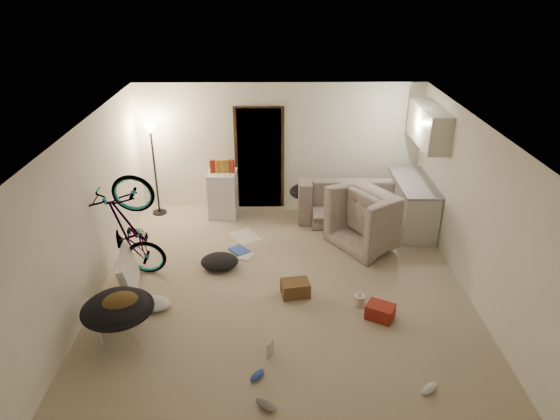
{
  "coord_description": "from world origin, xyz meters",
  "views": [
    {
      "loc": [
        -0.13,
        -6.32,
        4.36
      ],
      "look_at": [
        -0.03,
        0.6,
        1.03
      ],
      "focal_mm": 32.0,
      "sensor_mm": 36.0,
      "label": 1
    }
  ],
  "objects_px": {
    "armchair": "(378,222)",
    "mini_fridge": "(223,194)",
    "kitchen_counter": "(412,205)",
    "saucer_chair": "(119,314)",
    "bicycle": "(133,250)",
    "juicer": "(359,299)",
    "drink_case_b": "(380,312)",
    "sofa": "(352,202)",
    "tv_box": "(129,273)",
    "floor_lamp": "(153,151)",
    "drink_case_a": "(295,288)"
  },
  "relations": [
    {
      "from": "armchair",
      "to": "mini_fridge",
      "type": "height_order",
      "value": "mini_fridge"
    },
    {
      "from": "mini_fridge",
      "to": "tv_box",
      "type": "height_order",
      "value": "mini_fridge"
    },
    {
      "from": "sofa",
      "to": "drink_case_a",
      "type": "relative_size",
      "value": 5.23
    },
    {
      "from": "mini_fridge",
      "to": "drink_case_b",
      "type": "bearing_deg",
      "value": -50.22
    },
    {
      "from": "kitchen_counter",
      "to": "tv_box",
      "type": "xyz_separation_m",
      "value": [
        -4.73,
        -1.99,
        -0.15
      ]
    },
    {
      "from": "armchair",
      "to": "drink_case_b",
      "type": "bearing_deg",
      "value": 137.79
    },
    {
      "from": "kitchen_counter",
      "to": "saucer_chair",
      "type": "xyz_separation_m",
      "value": [
        -4.56,
        -3.11,
        -0.05
      ]
    },
    {
      "from": "juicer",
      "to": "armchair",
      "type": "bearing_deg",
      "value": 72.05
    },
    {
      "from": "tv_box",
      "to": "drink_case_b",
      "type": "bearing_deg",
      "value": -21.09
    },
    {
      "from": "floor_lamp",
      "to": "bicycle",
      "type": "distance_m",
      "value": 2.44
    },
    {
      "from": "armchair",
      "to": "juicer",
      "type": "distance_m",
      "value": 2.01
    },
    {
      "from": "kitchen_counter",
      "to": "drink_case_b",
      "type": "relative_size",
      "value": 4.09
    },
    {
      "from": "sofa",
      "to": "armchair",
      "type": "relative_size",
      "value": 1.81
    },
    {
      "from": "floor_lamp",
      "to": "mini_fridge",
      "type": "relative_size",
      "value": 2.01
    },
    {
      "from": "saucer_chair",
      "to": "tv_box",
      "type": "distance_m",
      "value": 1.13
    },
    {
      "from": "armchair",
      "to": "drink_case_a",
      "type": "xyz_separation_m",
      "value": [
        -1.52,
        -1.64,
        -0.27
      ]
    },
    {
      "from": "floor_lamp",
      "to": "sofa",
      "type": "distance_m",
      "value": 3.94
    },
    {
      "from": "sofa",
      "to": "saucer_chair",
      "type": "height_order",
      "value": "saucer_chair"
    },
    {
      "from": "kitchen_counter",
      "to": "saucer_chair",
      "type": "relative_size",
      "value": 1.63
    },
    {
      "from": "juicer",
      "to": "kitchen_counter",
      "type": "bearing_deg",
      "value": 61.24
    },
    {
      "from": "mini_fridge",
      "to": "drink_case_b",
      "type": "xyz_separation_m",
      "value": [
        2.45,
        -3.29,
        -0.34
      ]
    },
    {
      "from": "kitchen_counter",
      "to": "bicycle",
      "type": "bearing_deg",
      "value": -160.81
    },
    {
      "from": "mini_fridge",
      "to": "tv_box",
      "type": "distance_m",
      "value": 2.81
    },
    {
      "from": "armchair",
      "to": "drink_case_b",
      "type": "height_order",
      "value": "armchair"
    },
    {
      "from": "mini_fridge",
      "to": "saucer_chair",
      "type": "bearing_deg",
      "value": -102.41
    },
    {
      "from": "drink_case_b",
      "to": "tv_box",
      "type": "bearing_deg",
      "value": -162.19
    },
    {
      "from": "sofa",
      "to": "drink_case_b",
      "type": "relative_size",
      "value": 5.82
    },
    {
      "from": "sofa",
      "to": "mini_fridge",
      "type": "relative_size",
      "value": 2.37
    },
    {
      "from": "drink_case_b",
      "to": "juicer",
      "type": "distance_m",
      "value": 0.39
    },
    {
      "from": "tv_box",
      "to": "floor_lamp",
      "type": "bearing_deg",
      "value": 82.61
    },
    {
      "from": "saucer_chair",
      "to": "kitchen_counter",
      "type": "bearing_deg",
      "value": 34.31
    },
    {
      "from": "tv_box",
      "to": "mini_fridge",
      "type": "bearing_deg",
      "value": 55.39
    },
    {
      "from": "kitchen_counter",
      "to": "tv_box",
      "type": "distance_m",
      "value": 5.14
    },
    {
      "from": "kitchen_counter",
      "to": "bicycle",
      "type": "relative_size",
      "value": 0.83
    },
    {
      "from": "drink_case_a",
      "to": "bicycle",
      "type": "bearing_deg",
      "value": 158.49
    },
    {
      "from": "sofa",
      "to": "tv_box",
      "type": "distance_m",
      "value": 4.44
    },
    {
      "from": "sofa",
      "to": "juicer",
      "type": "height_order",
      "value": "sofa"
    },
    {
      "from": "floor_lamp",
      "to": "sofa",
      "type": "height_order",
      "value": "floor_lamp"
    },
    {
      "from": "floor_lamp",
      "to": "kitchen_counter",
      "type": "xyz_separation_m",
      "value": [
        4.83,
        -0.65,
        -0.87
      ]
    },
    {
      "from": "bicycle",
      "to": "mini_fridge",
      "type": "distance_m",
      "value": 2.5
    },
    {
      "from": "bicycle",
      "to": "tv_box",
      "type": "relative_size",
      "value": 2.06
    },
    {
      "from": "floor_lamp",
      "to": "drink_case_b",
      "type": "xyz_separation_m",
      "value": [
        3.74,
        -3.39,
        -1.2
      ]
    },
    {
      "from": "mini_fridge",
      "to": "juicer",
      "type": "bearing_deg",
      "value": -50.34
    },
    {
      "from": "sofa",
      "to": "armchair",
      "type": "height_order",
      "value": "armchair"
    },
    {
      "from": "tv_box",
      "to": "saucer_chair",
      "type": "bearing_deg",
      "value": -90.72
    },
    {
      "from": "bicycle",
      "to": "drink_case_a",
      "type": "xyz_separation_m",
      "value": [
        2.49,
        -0.53,
        -0.36
      ]
    },
    {
      "from": "bicycle",
      "to": "kitchen_counter",
      "type": "bearing_deg",
      "value": -68.6
    },
    {
      "from": "bicycle",
      "to": "juicer",
      "type": "relative_size",
      "value": 8.21
    },
    {
      "from": "armchair",
      "to": "bicycle",
      "type": "relative_size",
      "value": 0.65
    },
    {
      "from": "mini_fridge",
      "to": "tv_box",
      "type": "xyz_separation_m",
      "value": [
        -1.19,
        -2.54,
        -0.16
      ]
    }
  ]
}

